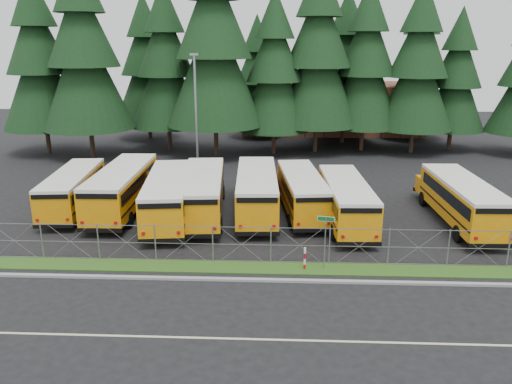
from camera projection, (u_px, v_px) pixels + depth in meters
ground at (290, 255)px, 26.81m from camera, size 120.00×120.00×0.00m
curb at (291, 281)px, 23.83m from camera, size 50.00×0.25×0.12m
grass_verge at (290, 269)px, 25.17m from camera, size 50.00×1.40×0.06m
road_lane_line at (294, 340)px, 19.15m from camera, size 50.00×0.12×0.01m
chainlink_fence at (290, 245)px, 25.57m from camera, size 44.00×0.10×2.00m
brick_building at (330, 107)px, 63.97m from camera, size 22.00×10.00×6.00m
bus_0 at (75, 191)px, 33.86m from camera, size 3.44×10.40×2.68m
bus_1 at (124, 189)px, 33.58m from camera, size 2.88×11.46×2.99m
bus_2 at (169, 197)px, 31.97m from camera, size 3.95×11.37×2.92m
bus_3 at (203, 194)px, 32.61m from camera, size 3.57×11.33×2.92m
bus_4 at (257, 193)px, 32.98m from camera, size 3.15×11.24×2.92m
bus_5 at (301, 193)px, 33.26m from camera, size 3.55×10.51×2.70m
bus_6 at (345, 201)px, 31.38m from camera, size 2.92×10.66×2.77m
bus_east at (460, 202)px, 31.22m from camera, size 2.83×10.96×2.86m
street_sign at (325, 231)px, 24.62m from camera, size 0.83×0.55×2.81m
striped_bollard at (305, 259)px, 24.94m from camera, size 0.11×0.11×1.20m
light_standard at (196, 110)px, 42.50m from camera, size 0.70×0.35×10.14m
conifer_0 at (39, 65)px, 49.23m from camera, size 8.02×8.02×17.73m
conifer_1 at (84, 57)px, 47.38m from camera, size 8.76×8.76×19.38m
conifer_2 at (166, 68)px, 50.98m from camera, size 7.67×7.67×16.96m
conifer_3 at (214, 48)px, 47.62m from camera, size 9.52×9.52×21.05m
conifer_4 at (274, 73)px, 49.40m from camera, size 7.28×7.28×16.10m
conifer_5 at (318, 58)px, 49.71m from camera, size 8.59×8.59×19.01m
conifer_6 at (366, 68)px, 50.64m from camera, size 7.73×7.73×17.09m
conifer_7 at (418, 69)px, 49.53m from camera, size 7.67×7.67×16.97m
conifer_8 at (456, 80)px, 51.28m from camera, size 6.57×6.57×14.53m
conifer_10 at (146, 68)px, 57.23m from camera, size 7.43×7.43×16.43m
conifer_11 at (257, 77)px, 58.21m from camera, size 6.40×6.40×14.15m
conifer_12 at (346, 68)px, 54.83m from camera, size 7.54×7.54×16.69m
conifer_13 at (419, 66)px, 57.17m from camera, size 7.61×7.61×16.83m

